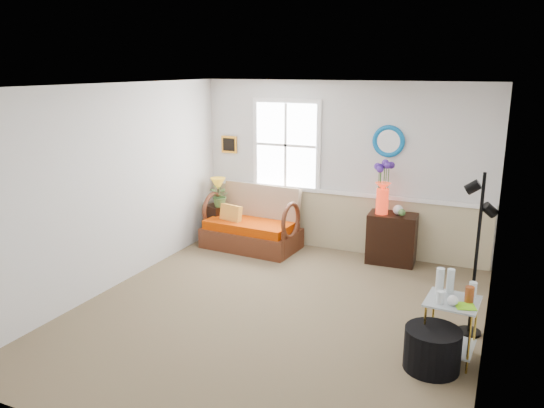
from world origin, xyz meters
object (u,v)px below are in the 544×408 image
at_px(lamp_stand, 217,222).
at_px(floor_lamp, 476,256).
at_px(ottoman, 432,349).
at_px(side_table, 450,329).
at_px(cabinet, 392,238).
at_px(loveseat, 251,219).

distance_m(lamp_stand, floor_lamp, 4.49).
relative_size(lamp_stand, ottoman, 1.10).
height_order(side_table, ottoman, side_table).
bearing_deg(lamp_stand, cabinet, 1.90).
bearing_deg(side_table, floor_lamp, 76.21).
bearing_deg(floor_lamp, lamp_stand, 155.43).
bearing_deg(floor_lamp, ottoman, -109.28).
distance_m(loveseat, floor_lamp, 3.75).
bearing_deg(loveseat, floor_lamp, -20.97).
relative_size(lamp_stand, floor_lamp, 0.33).
distance_m(floor_lamp, ottoman, 1.15).
distance_m(cabinet, side_table, 2.65).
xyz_separation_m(side_table, ottoman, (-0.12, -0.27, -0.10)).
distance_m(lamp_stand, cabinet, 2.88).
distance_m(side_table, ottoman, 0.31).
bearing_deg(side_table, ottoman, -115.07).
bearing_deg(loveseat, ottoman, -34.32).
height_order(cabinet, ottoman, cabinet).
height_order(lamp_stand, ottoman, lamp_stand).
bearing_deg(floor_lamp, cabinet, 122.26).
bearing_deg(cabinet, ottoman, -73.51).
xyz_separation_m(loveseat, floor_lamp, (3.39, -1.56, 0.41)).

